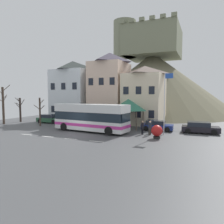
{
  "coord_description": "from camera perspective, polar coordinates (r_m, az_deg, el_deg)",
  "views": [
    {
      "loc": [
        13.88,
        -19.86,
        4.5
      ],
      "look_at": [
        2.78,
        5.7,
        2.25
      ],
      "focal_mm": 33.57,
      "sensor_mm": 36.0,
      "label": 1
    }
  ],
  "objects": [
    {
      "name": "ground_plane",
      "position": [
        24.65,
        -11.34,
        -6.06
      ],
      "size": [
        40.0,
        60.0,
        0.07
      ],
      "color": "#4A4B4E"
    },
    {
      "name": "townhouse_00",
      "position": [
        38.15,
        -10.61,
        5.65
      ],
      "size": [
        6.56,
        5.57,
        10.49
      ],
      "color": "silver",
      "rests_on": "ground_plane"
    },
    {
      "name": "townhouse_01",
      "position": [
        35.11,
        -0.63,
        6.63
      ],
      "size": [
        5.43,
        6.4,
        11.47
      ],
      "color": "beige",
      "rests_on": "ground_plane"
    },
    {
      "name": "townhouse_02",
      "position": [
        33.27,
        8.83,
        4.58
      ],
      "size": [
        5.67,
        6.72,
        9.03
      ],
      "color": "beige",
      "rests_on": "ground_plane"
    },
    {
      "name": "hilltop_castle",
      "position": [
        53.47,
        10.89,
        8.28
      ],
      "size": [
        38.99,
        38.99,
        22.32
      ],
      "color": "#67624C",
      "rests_on": "ground_plane"
    },
    {
      "name": "transit_bus",
      "position": [
        26.02,
        -5.79,
        -1.57
      ],
      "size": [
        9.89,
        3.5,
        3.39
      ],
      "rotation": [
        0.0,
        0.0,
        -0.1
      ],
      "color": "silver",
      "rests_on": "ground_plane"
    },
    {
      "name": "bus_shelter",
      "position": [
        28.54,
        4.48,
        1.95
      ],
      "size": [
        3.6,
        3.6,
        4.0
      ],
      "color": "#473D33",
      "rests_on": "ground_plane"
    },
    {
      "name": "parked_car_00",
      "position": [
        27.33,
        12.13,
        -3.63
      ],
      "size": [
        4.02,
        2.13,
        1.28
      ],
      "rotation": [
        0.0,
        0.0,
        0.06
      ],
      "color": "navy",
      "rests_on": "ground_plane"
    },
    {
      "name": "parked_car_01",
      "position": [
        35.48,
        -16.69,
        -1.77
      ],
      "size": [
        4.13,
        1.94,
        1.39
      ],
      "rotation": [
        0.0,
        0.0,
        0.03
      ],
      "color": "#2A593B",
      "rests_on": "ground_plane"
    },
    {
      "name": "parked_car_02",
      "position": [
        27.03,
        22.82,
        -3.94
      ],
      "size": [
        4.3,
        2.2,
        1.32
      ],
      "rotation": [
        0.0,
        0.0,
        0.05
      ],
      "color": "black",
      "rests_on": "ground_plane"
    },
    {
      "name": "pedestrian_00",
      "position": [
        23.95,
        10.24,
        -4.21
      ],
      "size": [
        0.31,
        0.35,
        1.61
      ],
      "color": "#38332D",
      "rests_on": "ground_plane"
    },
    {
      "name": "pedestrian_01",
      "position": [
        24.26,
        8.29,
        -3.98
      ],
      "size": [
        0.3,
        0.3,
        1.58
      ],
      "color": "black",
      "rests_on": "ground_plane"
    },
    {
      "name": "pedestrian_02",
      "position": [
        25.02,
        10.37,
        -3.87
      ],
      "size": [
        0.32,
        0.3,
        1.49
      ],
      "color": "black",
      "rests_on": "ground_plane"
    },
    {
      "name": "public_bench",
      "position": [
        31.04,
        3.57,
        -2.86
      ],
      "size": [
        1.44,
        0.48,
        0.87
      ],
      "color": "#473828",
      "rests_on": "ground_plane"
    },
    {
      "name": "flagpole",
      "position": [
        24.45,
        14.28,
        3.44
      ],
      "size": [
        0.95,
        0.1,
        7.0
      ],
      "color": "silver",
      "rests_on": "ground_plane"
    },
    {
      "name": "harbour_buoy",
      "position": [
        22.21,
        12.11,
        -5.12
      ],
      "size": [
        1.17,
        1.17,
        1.42
      ],
      "color": "black",
      "rests_on": "ground_plane"
    },
    {
      "name": "bare_tree_00",
      "position": [
        32.34,
        -19.02,
        0.26
      ],
      "size": [
        1.89,
        0.92,
        4.13
      ],
      "color": "#47382D",
      "rests_on": "ground_plane"
    },
    {
      "name": "bare_tree_01",
      "position": [
        38.53,
        -23.74,
        0.72
      ],
      "size": [
        2.4,
        1.26,
        4.11
      ],
      "color": "#382D28",
      "rests_on": "ground_plane"
    },
    {
      "name": "bare_tree_02",
      "position": [
        36.61,
        -27.5,
        1.74
      ],
      "size": [
        1.62,
        1.65,
        6.15
      ],
      "color": "#47382D",
      "rests_on": "ground_plane"
    }
  ]
}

